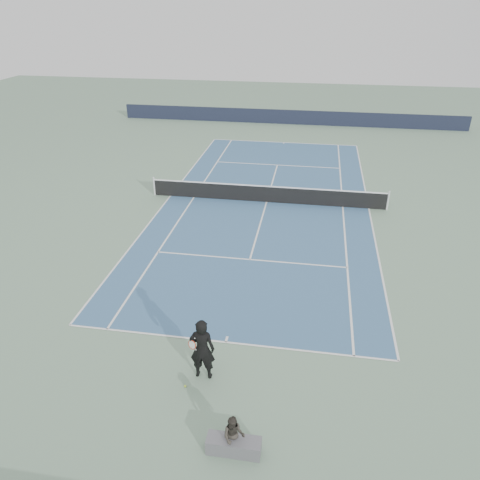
% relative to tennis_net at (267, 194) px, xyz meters
% --- Properties ---
extents(ground, '(80.00, 80.00, 0.00)m').
position_rel_tennis_net_xyz_m(ground, '(0.00, 0.00, -0.50)').
color(ground, gray).
extents(court_surface, '(10.97, 23.77, 0.01)m').
position_rel_tennis_net_xyz_m(court_surface, '(0.00, 0.00, -0.50)').
color(court_surface, '#395F86').
rests_on(court_surface, ground).
extents(tennis_net, '(12.90, 0.10, 1.07)m').
position_rel_tennis_net_xyz_m(tennis_net, '(0.00, 0.00, 0.00)').
color(tennis_net, silver).
rests_on(tennis_net, ground).
extents(windscreen_far, '(30.00, 0.25, 1.20)m').
position_rel_tennis_net_xyz_m(windscreen_far, '(0.00, 17.88, 0.10)').
color(windscreen_far, black).
rests_on(windscreen_far, ground).
extents(tennis_player, '(0.84, 0.56, 2.04)m').
position_rel_tennis_net_xyz_m(tennis_player, '(-0.38, -13.46, 0.52)').
color(tennis_player, black).
rests_on(tennis_player, ground).
extents(tennis_ball, '(0.07, 0.07, 0.07)m').
position_rel_tennis_net_xyz_m(tennis_ball, '(-0.79, -14.00, -0.47)').
color(tennis_ball, '#C3E32E').
rests_on(tennis_ball, ground).
extents(spectator_bench, '(1.37, 0.50, 1.16)m').
position_rel_tennis_net_xyz_m(spectator_bench, '(0.98, -15.91, -0.10)').
color(spectator_bench, '#5C5C62').
rests_on(spectator_bench, ground).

